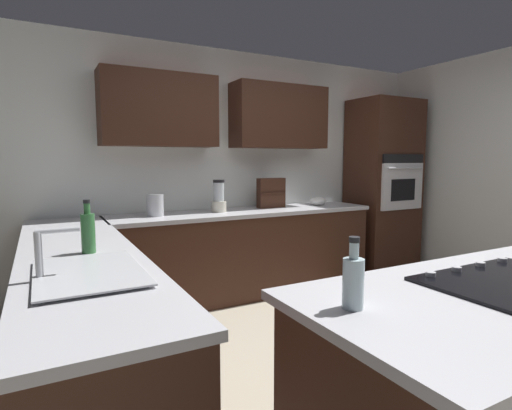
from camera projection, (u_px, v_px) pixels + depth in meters
The scene contains 15 objects.
ground_plane at pixel (368, 361), 2.88m from camera, with size 14.00×14.00×0.00m, color #9E937F.
wall_back at pixel (235, 158), 4.48m from camera, with size 6.00×0.44×2.60m.
lower_cabinets_back at pixel (246, 254), 4.29m from camera, with size 2.80×0.60×0.86m, color #381E14.
countertop_back at pixel (246, 212), 4.24m from camera, with size 2.84×0.64×0.04m, color #B2B2B7.
lower_cabinets_side at pixel (81, 325), 2.46m from camera, with size 0.60×2.90×0.86m, color #381E14.
countertop_side at pixel (78, 253), 2.41m from camera, with size 0.64×2.94×0.04m, color #B2B2B7.
island_base at pixel (511, 388), 1.78m from camera, with size 1.93×0.85×0.86m, color #381E14.
wall_oven at pixel (383, 187), 5.13m from camera, with size 0.80×0.66×2.17m.
sink_unit at pixel (87, 271), 1.87m from camera, with size 0.46×0.70×0.23m.
blender at pixel (219, 198), 4.10m from camera, with size 0.15×0.15×0.33m.
mixing_bowl at pixel (318, 201), 4.70m from camera, with size 0.18×0.18×0.10m, color white.
spice_rack at pixel (271, 193), 4.46m from camera, with size 0.32×0.11×0.33m.
kettle at pixel (155, 205), 3.80m from camera, with size 0.16×0.16×0.21m, color #B7BABF.
dish_soap_bottle at pixel (88, 232), 2.30m from camera, with size 0.08×0.08×0.31m.
oil_bottle at pixel (353, 281), 1.44m from camera, with size 0.08×0.08×0.26m.
Camera 1 is at (2.00, 2.03, 1.43)m, focal length 28.35 mm.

